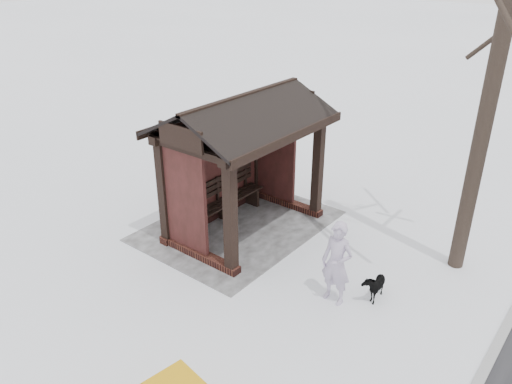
# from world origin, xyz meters

# --- Properties ---
(ground) EXTENTS (120.00, 120.00, 0.00)m
(ground) POSITION_xyz_m (0.00, 0.00, 0.00)
(ground) COLOR white
(ground) RESTS_ON ground
(kerb) EXTENTS (120.00, 0.15, 0.06)m
(kerb) POSITION_xyz_m (0.00, 5.50, 0.01)
(kerb) COLOR gray
(kerb) RESTS_ON ground
(trampled_patch) EXTENTS (4.20, 3.20, 0.02)m
(trampled_patch) POSITION_xyz_m (0.00, -0.20, 0.01)
(trampled_patch) COLOR #97989D
(trampled_patch) RESTS_ON ground
(bus_shelter) EXTENTS (3.60, 2.40, 3.09)m
(bus_shelter) POSITION_xyz_m (0.00, -0.16, 2.17)
(bus_shelter) COLOR #331612
(bus_shelter) RESTS_ON ground
(pedestrian) EXTENTS (0.39, 0.58, 1.56)m
(pedestrian) POSITION_xyz_m (0.98, 2.88, 0.78)
(pedestrian) COLOR #B3A4C0
(pedestrian) RESTS_ON ground
(dog) EXTENTS (0.68, 0.37, 0.54)m
(dog) POSITION_xyz_m (0.47, 3.38, 0.27)
(dog) COLOR black
(dog) RESTS_ON ground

